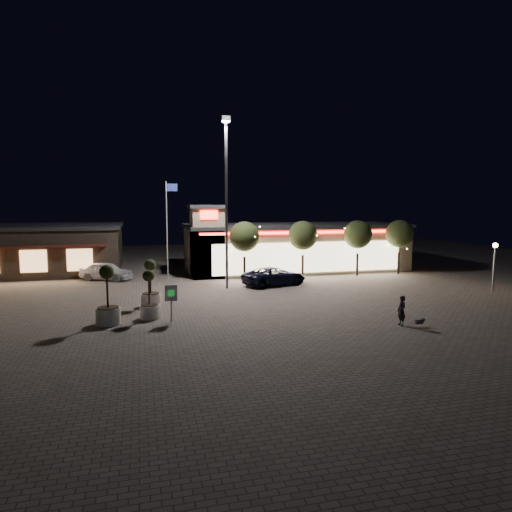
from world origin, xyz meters
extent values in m
plane|color=#675C53|center=(0.00, 0.00, 0.00)|extent=(90.00, 90.00, 0.00)
cube|color=tan|center=(10.00, 16.00, 2.00)|extent=(20.00, 8.00, 4.00)
cube|color=#262628|center=(10.00, 16.00, 4.15)|extent=(20.40, 8.40, 0.30)
cube|color=beige|center=(10.00, 11.95, 1.60)|extent=(17.00, 0.12, 2.60)
cube|color=#FF2314|center=(10.00, 11.92, 3.75)|extent=(19.00, 0.10, 0.18)
cube|color=tan|center=(1.30, 13.30, 2.90)|extent=(2.60, 2.60, 5.80)
cube|color=#262628|center=(1.30, 13.30, 5.95)|extent=(3.00, 3.00, 0.30)
cube|color=#FF2314|center=(1.30, 11.95, 5.30)|extent=(1.40, 0.10, 0.70)
cube|color=#382D23|center=(-14.00, 20.00, 2.00)|extent=(16.00, 10.00, 4.00)
cube|color=#262628|center=(-14.00, 20.00, 4.15)|extent=(16.40, 10.40, 0.30)
cube|color=#591E19|center=(-14.00, 14.60, 2.80)|extent=(14.40, 0.80, 0.15)
cube|color=#FEBA72|center=(-12.50, 14.95, 1.60)|extent=(2.00, 0.12, 1.80)
cube|color=#FEBA72|center=(-9.00, 14.95, 1.60)|extent=(2.00, 0.12, 1.80)
cylinder|color=gray|center=(2.00, 8.00, 6.00)|extent=(0.20, 0.20, 12.00)
cube|color=gray|center=(2.00, 8.00, 12.20)|extent=(0.60, 0.40, 0.35)
cube|color=white|center=(2.00, 8.00, 12.00)|extent=(0.45, 0.30, 0.08)
cylinder|color=white|center=(-2.00, 13.00, 4.00)|extent=(0.10, 0.10, 8.00)
cube|color=navy|center=(-1.55, 13.00, 7.50)|extent=(0.90, 0.04, 0.60)
cylinder|color=gray|center=(20.00, 2.00, 1.60)|extent=(0.12, 0.12, 3.20)
sphere|color=#FFE5B2|center=(20.00, 2.00, 3.30)|extent=(0.36, 0.36, 0.36)
cylinder|color=#332319|center=(4.00, 11.00, 0.96)|extent=(0.20, 0.20, 1.92)
sphere|color=#2D3819|center=(4.00, 11.00, 3.58)|extent=(2.42, 2.42, 2.42)
cylinder|color=#332319|center=(9.00, 11.00, 0.96)|extent=(0.20, 0.20, 1.92)
sphere|color=#2D3819|center=(9.00, 11.00, 3.58)|extent=(2.42, 2.42, 2.42)
cylinder|color=#332319|center=(14.00, 11.00, 0.96)|extent=(0.20, 0.20, 1.92)
sphere|color=#2D3819|center=(14.00, 11.00, 3.58)|extent=(2.42, 2.42, 2.42)
cylinder|color=#332319|center=(18.00, 11.00, 0.96)|extent=(0.20, 0.20, 1.92)
sphere|color=#2D3819|center=(18.00, 11.00, 3.58)|extent=(2.42, 2.42, 2.42)
imported|color=black|center=(5.74, 8.31, 0.70)|extent=(5.47, 3.65, 1.39)
imported|color=silver|center=(-6.88, 13.93, 0.74)|extent=(4.63, 3.61, 1.48)
imported|color=black|center=(8.72, -4.43, 0.77)|extent=(0.38, 0.57, 1.54)
cube|color=#59514C|center=(9.44, -4.88, 0.27)|extent=(0.43, 0.18, 0.22)
sphere|color=#59514C|center=(9.69, -4.88, 0.36)|extent=(0.20, 0.20, 0.20)
cylinder|color=white|center=(-3.60, 3.14, 0.39)|extent=(1.17, 1.17, 0.78)
cylinder|color=black|center=(-3.60, 3.14, 0.80)|extent=(1.02, 1.02, 0.06)
cylinder|color=#332319|center=(-3.60, 3.14, 1.71)|extent=(0.10, 0.10, 1.76)
sphere|color=#2D3819|center=(-3.60, 3.14, 2.55)|extent=(0.69, 0.69, 0.69)
cylinder|color=white|center=(-5.83, -0.46, 0.42)|extent=(1.26, 1.26, 0.84)
cylinder|color=black|center=(-5.83, -0.46, 0.86)|extent=(1.09, 1.09, 0.06)
cylinder|color=#332319|center=(-5.83, -0.46, 1.84)|extent=(0.11, 0.11, 1.89)
sphere|color=#2D3819|center=(-5.83, -0.46, 2.73)|extent=(0.74, 0.74, 0.74)
cylinder|color=white|center=(-3.74, 0.25, 0.36)|extent=(1.08, 1.08, 0.72)
cylinder|color=black|center=(-3.74, 0.25, 0.74)|extent=(0.94, 0.94, 0.05)
cylinder|color=#332319|center=(-3.74, 0.25, 1.58)|extent=(0.09, 0.09, 1.62)
sphere|color=#2D3819|center=(-3.74, 0.25, 2.35)|extent=(0.63, 0.63, 0.63)
cylinder|color=gray|center=(-2.63, -0.79, 0.60)|extent=(0.08, 0.08, 1.19)
cube|color=white|center=(-2.63, -0.79, 1.54)|extent=(0.65, 0.06, 0.85)
cube|color=#16892A|center=(-2.63, -0.83, 1.54)|extent=(0.35, 0.02, 0.35)
camera|label=1|loc=(-4.09, -24.68, 6.21)|focal=32.00mm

